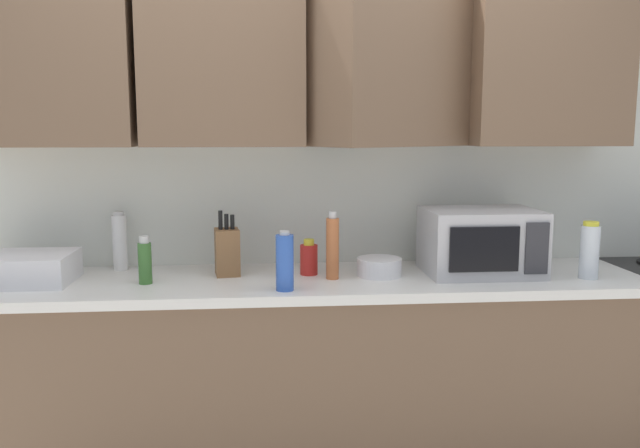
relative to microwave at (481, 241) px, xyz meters
The scene contains 12 objects.
wall_back_with_cabinets 0.95m from the microwave, 164.01° to the left, with size 3.71×0.63×2.60m.
counter_run 0.95m from the microwave, behind, with size 2.84×0.63×0.90m.
microwave is the anchor object (origin of this frame).
dish_rack 1.91m from the microwave, behind, with size 0.38×0.30×0.12m, color silver.
knife_block 1.10m from the microwave, behind, with size 0.12×0.13×0.28m.
bottle_spice_jar 0.65m from the microwave, behind, with size 0.05×0.05×0.29m.
bottle_green_oil 1.42m from the microwave, behind, with size 0.05×0.05×0.20m.
bottle_clear_tall 0.44m from the microwave, 17.87° to the right, with size 0.08×0.08×0.24m.
bottle_blue_cleaner 0.89m from the microwave, 165.11° to the right, with size 0.07×0.07×0.23m.
bottle_red_sauce 0.75m from the microwave, behind, with size 0.08×0.08×0.15m.
bottle_white_jar 1.59m from the microwave, behind, with size 0.06×0.06×0.26m.
bowl_ceramic_small 0.46m from the microwave, behind, with size 0.19×0.19×0.08m, color silver.
Camera 1 is at (-0.19, -2.94, 1.52)m, focal length 35.85 mm.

